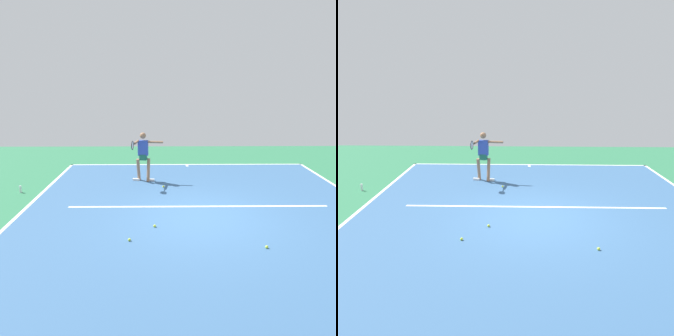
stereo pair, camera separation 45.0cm
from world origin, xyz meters
The scene contains 12 objects.
ground_plane centered at (0.00, 0.00, 0.00)m, with size 20.42×20.42×0.00m, color #2D754C.
court_surface centered at (0.00, 0.00, 0.00)m, with size 9.79×12.07×0.00m, color #38608E.
court_line_baseline_near centered at (0.00, -5.99, 0.00)m, with size 9.79×0.10×0.01m, color white.
court_line_sideline_right centered at (4.84, 0.00, 0.00)m, with size 0.10×12.07×0.01m, color white.
court_line_service centered at (0.00, -0.85, 0.00)m, with size 7.34×0.10×0.01m, color white.
court_line_centre_mark centered at (0.00, -5.79, 0.00)m, with size 0.10×0.30×0.01m, color white.
tennis_player centered at (1.69, -3.49, 1.00)m, with size 1.09×1.18×1.74m.
tennis_ball_by_baseline centered at (-1.22, 1.76, 0.03)m, with size 0.07×0.07×0.07m, color #C6E53D.
tennis_ball_far_corner centered at (1.20, 0.60, 0.03)m, with size 0.07×0.07×0.07m, color #CCE033.
tennis_ball_near_service_line centered at (0.99, -2.70, 0.03)m, with size 0.07×0.07×0.07m, color yellow.
tennis_ball_near_player centered at (1.75, 1.37, 0.03)m, with size 0.07×0.07×0.07m, color #C6E53D.
water_bottle centered at (5.54, -2.21, 0.11)m, with size 0.07×0.07×0.22m, color white.
Camera 2 is at (0.52, 8.73, 3.51)m, focal length 38.34 mm.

